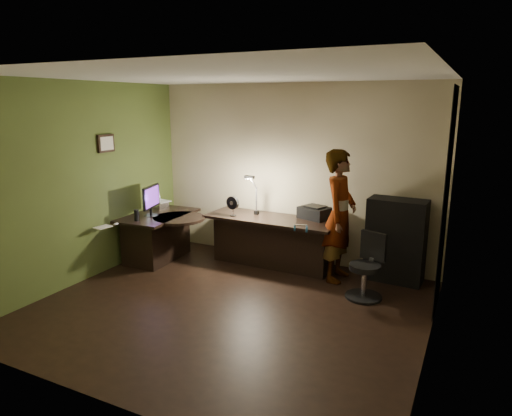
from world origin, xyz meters
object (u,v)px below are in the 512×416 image
at_px(desk_right, 271,242).
at_px(cabinet, 396,240).
at_px(desk_left, 159,237).
at_px(office_chair, 365,267).
at_px(monitor, 151,205).
at_px(person, 339,216).

height_order(desk_right, cabinet, cabinet).
height_order(desk_left, office_chair, office_chair).
bearing_deg(office_chair, desk_left, -164.91).
bearing_deg(monitor, cabinet, -1.04).
bearing_deg(office_chair, desk_right, 176.09).
height_order(cabinet, person, person).
bearing_deg(monitor, desk_right, 5.12).
height_order(cabinet, monitor, cabinet).
bearing_deg(person, cabinet, -67.91).
distance_m(desk_left, office_chair, 3.22).
bearing_deg(cabinet, office_chair, -103.14).
distance_m(desk_right, monitor, 1.91).
xyz_separation_m(desk_right, office_chair, (1.54, -0.55, 0.04)).
bearing_deg(monitor, desk_left, 52.66).
relative_size(desk_right, office_chair, 2.41).
xyz_separation_m(desk_right, monitor, (-1.73, -0.62, 0.52)).
xyz_separation_m(desk_right, cabinet, (1.77, 0.23, 0.20)).
relative_size(cabinet, monitor, 2.20).
bearing_deg(desk_right, office_chair, -18.28).
xyz_separation_m(desk_left, person, (2.73, 0.45, 0.54)).
relative_size(cabinet, office_chair, 1.39).
height_order(desk_right, office_chair, office_chair).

